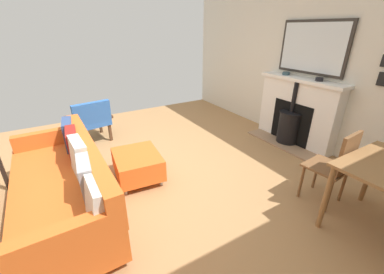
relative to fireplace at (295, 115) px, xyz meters
The scene contains 10 objects.
ground_plane 2.81m from the fireplace, ahead, with size 5.94×5.82×0.01m, color #A87A4C.
wall_left 0.95m from the fireplace, 134.84° to the right, with size 0.12×5.82×2.80m, color beige.
fireplace is the anchor object (origin of this frame).
mirror_over_mantel 1.08m from the fireplace, behind, with size 0.04×1.13×0.79m.
mantel_bowl_near 0.73m from the fireplace, 94.97° to the right, with size 0.12×0.12×0.05m.
mantel_bowl_far 0.71m from the fireplace, 95.99° to the left, with size 0.11×0.11×0.06m.
sofa 3.57m from the fireplace, ahead, with size 0.87×2.08×0.82m.
ottoman 2.74m from the fireplace, ahead, with size 0.63×0.74×0.37m.
armchair_accent 3.50m from the fireplace, 30.68° to the right, with size 0.75×0.67×0.76m.
dining_chair_near_fireplace 1.66m from the fireplace, 52.31° to the left, with size 0.43×0.43×0.90m.
Camera 1 is at (0.73, 2.66, 1.85)m, focal length 22.58 mm.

